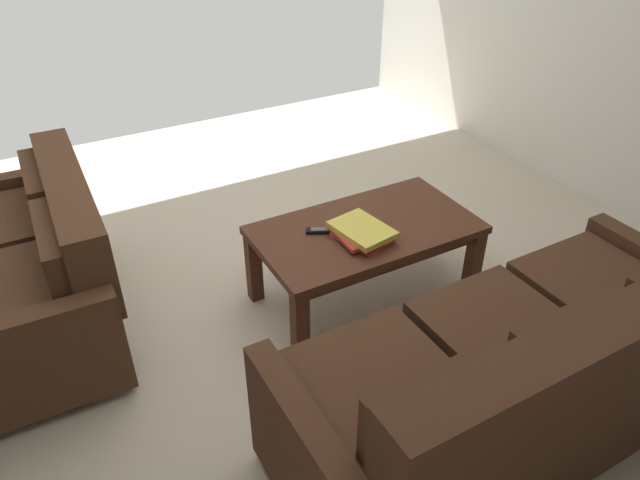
{
  "coord_description": "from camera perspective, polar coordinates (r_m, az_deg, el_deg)",
  "views": [
    {
      "loc": [
        1.04,
        2.33,
        2.06
      ],
      "look_at": [
        0.15,
        0.7,
        0.82
      ],
      "focal_mm": 32.96,
      "sensor_mm": 36.0,
      "label": 1
    }
  ],
  "objects": [
    {
      "name": "loveseat_near",
      "position": [
        3.19,
        -26.72,
        -2.75
      ],
      "size": [
        0.85,
        1.41,
        0.8
      ],
      "color": "black",
      "rests_on": "ground"
    },
    {
      "name": "book_stack",
      "position": [
        2.89,
        4.03,
        0.77
      ],
      "size": [
        0.27,
        0.33,
        0.07
      ],
      "color": "#C63833",
      "rests_on": "coffee_table"
    },
    {
      "name": "tv_remote",
      "position": [
        2.94,
        0.19,
        0.92
      ],
      "size": [
        0.16,
        0.11,
        0.02
      ],
      "color": "black",
      "rests_on": "coffee_table"
    },
    {
      "name": "coffee_table",
      "position": [
        3.03,
        4.43,
        0.23
      ],
      "size": [
        1.13,
        0.63,
        0.45
      ],
      "color": "#4C2819",
      "rests_on": "ground"
    },
    {
      "name": "ground_plane",
      "position": [
        3.28,
        -3.61,
        -5.24
      ],
      "size": [
        4.82,
        5.15,
        0.01
      ],
      "primitive_type": "cube",
      "color": "beige"
    },
    {
      "name": "sofa_main",
      "position": [
        2.41,
        18.9,
        -12.61
      ],
      "size": [
        1.87,
        0.81,
        0.88
      ],
      "color": "black",
      "rests_on": "ground"
    }
  ]
}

